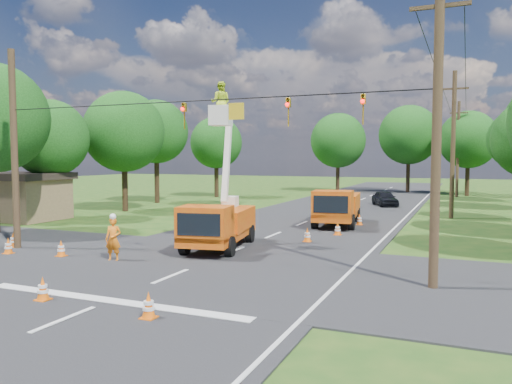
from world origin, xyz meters
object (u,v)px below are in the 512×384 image
at_px(pole_right_far, 458,148).
at_px(pole_left, 14,150).
at_px(ground_worker, 113,239).
at_px(traffic_cone_2, 307,235).
at_px(pole_right_near, 437,127).
at_px(second_truck, 337,207).
at_px(tree_left_e, 156,132).
at_px(tree_left_c, 49,138).
at_px(tree_far_b, 409,135).
at_px(traffic_cone_4, 61,249).
at_px(traffic_cone_3, 338,229).
at_px(shed, 23,195).
at_px(traffic_cone_0, 43,289).
at_px(traffic_cone_1, 149,306).
at_px(traffic_cone_6, 13,240).
at_px(tree_left_f, 216,143).
at_px(tree_far_c, 468,140).
at_px(tree_left_d, 124,132).
at_px(tree_far_a, 338,141).
at_px(traffic_cone_5, 8,246).
at_px(bucket_truck, 218,213).
at_px(traffic_cone_7, 359,219).
at_px(pole_right_mid, 453,144).
at_px(distant_car, 385,198).

distance_m(pole_right_far, pole_left, 43.87).
distance_m(ground_worker, pole_right_far, 42.51).
relative_size(traffic_cone_2, pole_right_near, 0.07).
distance_m(second_truck, pole_right_far, 27.87).
bearing_deg(tree_left_e, tree_left_c, -88.68).
distance_m(ground_worker, tree_far_b, 46.39).
bearing_deg(pole_right_near, traffic_cone_4, -177.17).
bearing_deg(traffic_cone_3, tree_far_b, 90.21).
height_order(shed, tree_left_c, tree_left_c).
distance_m(ground_worker, traffic_cone_0, 5.65).
bearing_deg(traffic_cone_1, traffic_cone_6, 152.52).
bearing_deg(tree_left_f, tree_far_c, 26.28).
height_order(tree_left_d, tree_far_a, tree_far_a).
bearing_deg(second_truck, tree_far_c, 68.93).
relative_size(traffic_cone_5, tree_far_c, 0.08).
bearing_deg(tree_left_c, bucket_truck, -19.57).
relative_size(tree_far_a, tree_far_c, 1.04).
relative_size(traffic_cone_5, traffic_cone_7, 1.00).
height_order(traffic_cone_2, traffic_cone_5, same).
distance_m(bucket_truck, shed, 17.66).
bearing_deg(tree_left_e, shed, -94.90).
distance_m(traffic_cone_2, traffic_cone_5, 13.56).
height_order(traffic_cone_4, pole_right_mid, pole_right_mid).
bearing_deg(tree_left_f, traffic_cone_7, -41.47).
relative_size(distant_car, tree_left_d, 0.42).
height_order(pole_right_near, pole_left, pole_right_near).
relative_size(pole_right_mid, pole_right_far, 1.00).
height_order(bucket_truck, tree_left_e, tree_left_e).
height_order(traffic_cone_6, tree_far_a, tree_far_a).
relative_size(distant_car, tree_left_f, 0.46).
bearing_deg(traffic_cone_6, second_truck, 47.47).
xyz_separation_m(second_truck, pole_right_near, (6.34, -13.15, 3.92)).
bearing_deg(traffic_cone_6, bucket_truck, 20.89).
bearing_deg(tree_left_e, distant_car, 13.81).
bearing_deg(traffic_cone_5, tree_left_d, 111.22).
height_order(traffic_cone_0, tree_far_c, tree_far_c).
xyz_separation_m(pole_left, tree_left_d, (-5.50, 15.00, 1.62)).
bearing_deg(traffic_cone_5, ground_worker, 7.09).
bearing_deg(tree_far_c, pole_right_far, -116.57).
bearing_deg(traffic_cone_1, tree_left_e, 123.73).
relative_size(traffic_cone_2, tree_far_c, 0.08).
relative_size(traffic_cone_7, tree_left_c, 0.09).
xyz_separation_m(pole_right_near, tree_left_c, (-25.00, 9.00, 0.33)).
bearing_deg(traffic_cone_6, tree_left_c, 126.75).
relative_size(traffic_cone_2, tree_left_e, 0.08).
distance_m(traffic_cone_5, pole_right_mid, 27.70).
relative_size(pole_left, tree_far_a, 0.95).
distance_m(traffic_cone_2, tree_far_a, 37.38).
bearing_deg(tree_far_c, pole_right_near, -91.36).
relative_size(traffic_cone_1, tree_far_c, 0.08).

